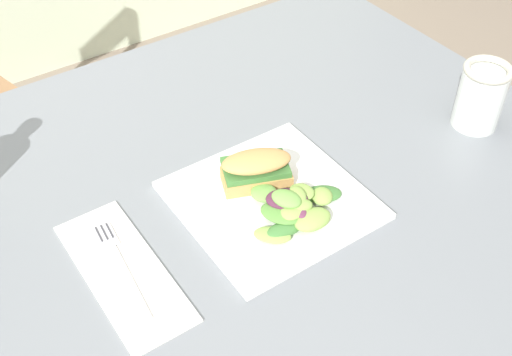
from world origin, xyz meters
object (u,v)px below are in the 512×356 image
at_px(dining_table, 196,268).
at_px(plate_lunch, 271,200).
at_px(sandwich_half_front, 256,169).
at_px(mason_jar_iced_tea, 480,99).
at_px(fork_on_napkin, 119,261).

height_order(dining_table, plate_lunch, plate_lunch).
xyz_separation_m(sandwich_half_front, mason_jar_iced_tea, (0.40, -0.08, 0.01)).
xyz_separation_m(dining_table, mason_jar_iced_tea, (0.52, -0.08, 0.17)).
height_order(plate_lunch, sandwich_half_front, sandwich_half_front).
relative_size(dining_table, sandwich_half_front, 11.27).
relative_size(sandwich_half_front, fork_on_napkin, 0.64).
bearing_deg(plate_lunch, fork_on_napkin, 175.16).
bearing_deg(plate_lunch, sandwich_half_front, 88.66).
distance_m(dining_table, plate_lunch, 0.17).
bearing_deg(mason_jar_iced_tea, fork_on_napkin, 174.63).
distance_m(sandwich_half_front, fork_on_napkin, 0.25).
xyz_separation_m(plate_lunch, fork_on_napkin, (-0.24, 0.02, 0.00)).
xyz_separation_m(dining_table, plate_lunch, (0.12, -0.04, 0.12)).
relative_size(plate_lunch, fork_on_napkin, 1.42).
relative_size(dining_table, mason_jar_iced_tea, 11.52).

